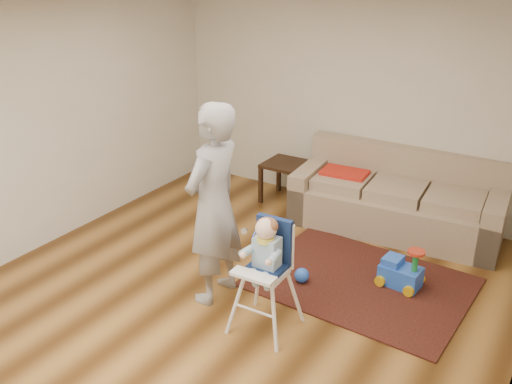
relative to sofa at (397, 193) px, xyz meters
The scene contains 9 objects.
ground 2.48m from the sofa, 109.08° to the right, with size 5.50×5.50×0.00m, color #47290F.
room_envelope 2.40m from the sofa, 114.15° to the right, with size 5.04×5.52×2.72m.
sofa is the anchor object (origin of this frame).
side_table 1.56m from the sofa, behind, with size 0.54×0.54×0.54m, color black, non-canonical shape.
area_rug 1.44m from the sofa, 84.35° to the right, with size 2.10×1.57×0.02m, color black.
ride_on_toy 1.32m from the sofa, 67.83° to the right, with size 0.40×0.29×0.44m, color blue, non-canonical shape.
toy_ball 1.77m from the sofa, 102.59° to the right, with size 0.15×0.15×0.15m, color blue.
high_chair 2.53m from the sofa, 97.08° to the right, with size 0.52×0.52×1.10m.
adult 2.58m from the sofa, 113.26° to the right, with size 0.71×0.47×1.95m, color #9A9B9E.
Camera 1 is at (2.68, -3.87, 3.17)m, focal length 40.00 mm.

